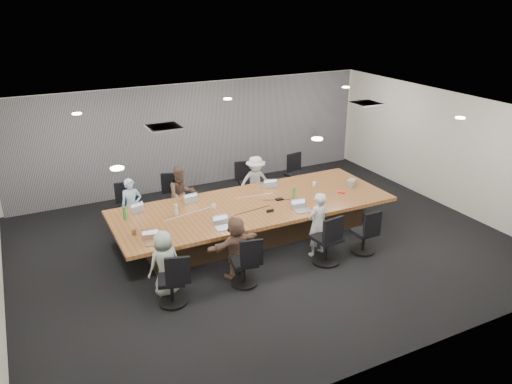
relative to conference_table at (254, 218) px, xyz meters
name	(u,v)px	position (x,y,z in m)	size (l,w,h in m)	color
floor	(264,244)	(0.00, -0.50, -0.40)	(10.00, 8.00, 0.00)	black
ceiling	(265,114)	(0.00, -0.50, 2.40)	(10.00, 8.00, 0.00)	white
wall_back	(196,135)	(0.00, 3.50, 1.00)	(10.00, 2.80, 0.00)	beige
wall_front	(402,277)	(0.00, -4.50, 1.00)	(10.00, 2.80, 0.00)	beige
wall_right	(447,150)	(5.00, -0.50, 1.00)	(8.00, 2.80, 0.00)	beige
curtain	(197,136)	(0.00, 3.42, 1.00)	(9.80, 0.04, 2.80)	gray
conference_table	(254,218)	(0.00, 0.00, 0.00)	(6.00, 2.20, 0.74)	#3F2C1C
chair_0	(129,210)	(-2.32, 1.70, -0.02)	(0.51, 0.51, 0.76)	black
chair_1	(177,200)	(-1.17, 1.70, 0.02)	(0.57, 0.57, 0.84)	black
chair_2	(249,186)	(0.72, 1.70, 0.03)	(0.58, 0.58, 0.85)	black
chair_3	(296,178)	(2.10, 1.70, 0.03)	(0.58, 0.58, 0.85)	black
chair_4	(171,284)	(-2.41, -1.70, -0.01)	(0.52, 0.52, 0.77)	black
chair_5	(244,265)	(-1.04, -1.70, -0.02)	(0.52, 0.52, 0.77)	black
chair_6	(327,242)	(0.74, -1.70, 0.04)	(0.59, 0.59, 0.88)	black
chair_7	(364,235)	(1.65, -1.70, -0.03)	(0.51, 0.51, 0.75)	black
person_0	(132,206)	(-2.32, 1.35, 0.22)	(0.45, 0.30, 1.24)	#9EC5E3
laptop_0	(138,210)	(-2.32, 0.80, 0.35)	(0.30, 0.21, 0.02)	#B2B2B7
person_1	(182,195)	(-1.17, 1.35, 0.27)	(0.65, 0.51, 1.35)	brown
laptop_1	(190,200)	(-1.17, 0.80, 0.35)	(0.33, 0.22, 0.02)	#B2B2B7
person_2	(256,182)	(0.72, 1.35, 0.25)	(0.85, 0.49, 1.31)	silver
laptop_2	(266,186)	(0.72, 0.80, 0.35)	(0.33, 0.23, 0.02)	#B2B2B7
person_4	(164,263)	(-2.41, -1.35, 0.20)	(0.59, 0.38, 1.21)	#9BAA9C
laptop_4	(155,243)	(-2.41, -0.80, 0.35)	(0.33, 0.23, 0.02)	#8C6647
person_5	(236,247)	(-1.04, -1.35, 0.20)	(1.11, 0.35, 1.20)	brown
laptop_5	(224,228)	(-1.04, -0.80, 0.35)	(0.33, 0.23, 0.02)	#B2B2B7
person_6	(317,224)	(0.74, -1.35, 0.27)	(0.49, 0.32, 1.34)	silver
laptop_6	(303,211)	(0.74, -0.80, 0.35)	(0.33, 0.23, 0.02)	#B2B2B7
bottle_green_left	(125,213)	(-2.65, 0.46, 0.47)	(0.08, 0.08, 0.27)	green
bottle_green_right	(294,193)	(0.92, -0.14, 0.47)	(0.07, 0.07, 0.26)	green
bottle_clear	(176,210)	(-1.67, 0.20, 0.46)	(0.07, 0.07, 0.23)	silver
cup_white_far	(214,206)	(-0.85, 0.17, 0.38)	(0.07, 0.07, 0.09)	white
cup_white_near	(314,184)	(1.74, 0.32, 0.39)	(0.08, 0.08, 0.10)	white
mug_brown	(134,232)	(-2.65, -0.29, 0.39)	(0.08, 0.08, 0.10)	brown
mic_left	(222,217)	(-0.88, -0.33, 0.35)	(0.14, 0.09, 0.03)	black
mic_right	(279,199)	(0.60, -0.05, 0.36)	(0.16, 0.11, 0.03)	black
stapler	(270,211)	(0.11, -0.54, 0.37)	(0.16, 0.04, 0.06)	black
canvas_bag	(352,183)	(2.52, -0.07, 0.41)	(0.28, 0.17, 0.15)	gray
snack_packet	(342,192)	(2.06, -0.33, 0.36)	(0.17, 0.11, 0.04)	red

